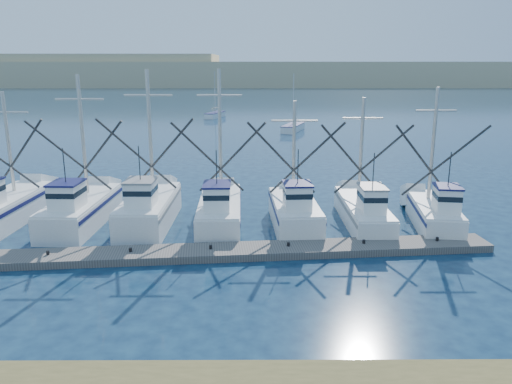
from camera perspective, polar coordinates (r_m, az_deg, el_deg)
The scene contains 6 objects.
ground at distance 19.87m, azimuth 10.87°, elevation -14.50°, with size 500.00×500.00×0.00m, color #0C1D35.
floating_dock at distance 25.68m, azimuth -5.19°, elevation -6.90°, with size 29.27×1.95×0.39m, color #645F59.
dune_ridge at distance 227.09m, azimuth 0.68°, elevation 13.40°, with size 360.00×60.00×10.00m, color tan.
trawler_fleet at distance 30.16m, azimuth -6.94°, elevation -2.08°, with size 29.00×8.53×9.23m.
sailboat_near at distance 72.63m, azimuth 4.25°, elevation 7.33°, with size 3.92×6.88×8.10m.
sailboat_far at distance 90.67m, azimuth -4.69°, elevation 8.76°, with size 3.47×6.28×8.10m.
Camera 1 is at (-3.71, -17.02, 9.56)m, focal length 35.00 mm.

